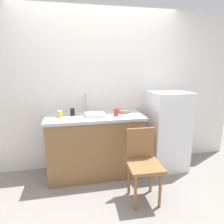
{
  "coord_description": "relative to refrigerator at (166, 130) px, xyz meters",
  "views": [
    {
      "loc": [
        -0.41,
        -2.15,
        1.66
      ],
      "look_at": [
        0.15,
        0.6,
        0.98
      ],
      "focal_mm": 31.67,
      "sensor_mm": 36.0,
      "label": 1
    }
  ],
  "objects": [
    {
      "name": "cabinet_base",
      "position": [
        -1.16,
        -0.0,
        -0.18
      ],
      "size": [
        1.38,
        0.6,
        0.89
      ],
      "primitive_type": "cube",
      "color": "olive",
      "rests_on": "ground_plane"
    },
    {
      "name": "refrigerator",
      "position": [
        0.0,
        0.0,
        0.0
      ],
      "size": [
        0.57,
        0.6,
        1.26
      ],
      "primitive_type": "cube",
      "color": "white",
      "rests_on": "ground_plane"
    },
    {
      "name": "cup_yellow",
      "position": [
        -1.66,
        -0.0,
        0.35
      ],
      "size": [
        0.07,
        0.07,
        0.09
      ],
      "primitive_type": "cylinder",
      "color": "yellow",
      "rests_on": "countertop"
    },
    {
      "name": "cup_black",
      "position": [
        -1.48,
        0.07,
        0.36
      ],
      "size": [
        0.06,
        0.06,
        0.1
      ],
      "primitive_type": "cylinder",
      "color": "black",
      "rests_on": "countertop"
    },
    {
      "name": "terracotta_bowl",
      "position": [
        -0.7,
        0.06,
        0.33
      ],
      "size": [
        0.18,
        0.18,
        0.05
      ],
      "primitive_type": "cylinder",
      "color": "gray",
      "rests_on": "countertop"
    },
    {
      "name": "cup_red",
      "position": [
        -0.86,
        -0.08,
        0.36
      ],
      "size": [
        0.07,
        0.07,
        0.11
      ],
      "primitive_type": "cylinder",
      "color": "red",
      "rests_on": "countertop"
    },
    {
      "name": "faucet",
      "position": [
        -1.27,
        0.25,
        0.45
      ],
      "size": [
        0.02,
        0.02,
        0.28
      ],
      "primitive_type": "cylinder",
      "color": "#B7B7BC",
      "rests_on": "countertop"
    },
    {
      "name": "dish_tray",
      "position": [
        -1.17,
        -0.05,
        0.33
      ],
      "size": [
        0.28,
        0.2,
        0.05
      ],
      "primitive_type": "cube",
      "color": "white",
      "rests_on": "countertop"
    },
    {
      "name": "back_wall",
      "position": [
        -1.06,
        0.35,
        0.64
      ],
      "size": [
        4.8,
        0.1,
        2.53
      ],
      "primitive_type": "cube",
      "color": "white",
      "rests_on": "ground_plane"
    },
    {
      "name": "countertop",
      "position": [
        -1.16,
        -0.0,
        0.29
      ],
      "size": [
        1.42,
        0.64,
        0.04
      ],
      "primitive_type": "cube",
      "color": "#B7B7BC",
      "rests_on": "cabinet_base"
    },
    {
      "name": "ground_plane",
      "position": [
        -1.06,
        -0.65,
        -0.63
      ],
      "size": [
        8.0,
        8.0,
        0.0
      ],
      "primitive_type": "plane",
      "color": "gray"
    },
    {
      "name": "chair",
      "position": [
        -0.66,
        -0.7,
        -0.13
      ],
      "size": [
        0.41,
        0.41,
        0.89
      ],
      "rotation": [
        0.0,
        0.0,
        -0.03
      ],
      "color": "olive",
      "rests_on": "ground_plane"
    }
  ]
}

